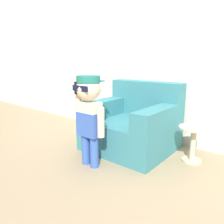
{
  "coord_description": "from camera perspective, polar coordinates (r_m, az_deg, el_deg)",
  "views": [
    {
      "loc": [
        1.64,
        -2.05,
        1.11
      ],
      "look_at": [
        0.1,
        -0.16,
        0.54
      ],
      "focal_mm": 35.0,
      "sensor_mm": 36.0,
      "label": 1
    }
  ],
  "objects": [
    {
      "name": "person_child",
      "position": [
        2.26,
        -5.99,
        1.22
      ],
      "size": [
        0.4,
        0.3,
        0.97
      ],
      "color": "#3356AD",
      "rests_on": "ground_plane"
    },
    {
      "name": "ground_plane",
      "position": [
        2.85,
        0.47,
        -9.86
      ],
      "size": [
        10.0,
        10.0,
        0.0
      ],
      "primitive_type": "plane",
      "color": "#998466"
    },
    {
      "name": "armchair",
      "position": [
        2.85,
        5.48,
        -3.31
      ],
      "size": [
        1.02,
        0.94,
        0.85
      ],
      "color": "teal",
      "rests_on": "ground_plane"
    },
    {
      "name": "side_table",
      "position": [
        2.62,
        20.46,
        -6.99
      ],
      "size": [
        0.34,
        0.34,
        0.41
      ],
      "color": "beige",
      "rests_on": "ground_plane"
    },
    {
      "name": "wall_back",
      "position": [
        3.24,
        9.12,
        16.27
      ],
      "size": [
        10.0,
        0.05,
        2.6
      ],
      "color": "silver",
      "rests_on": "ground_plane"
    }
  ]
}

